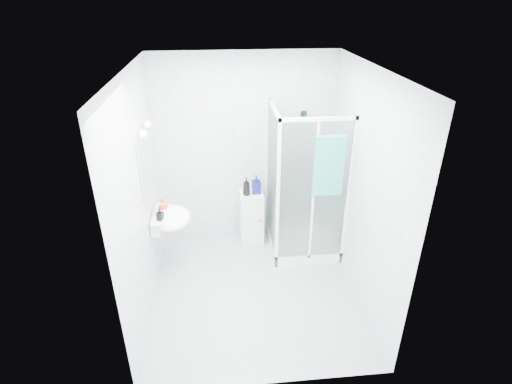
{
  "coord_description": "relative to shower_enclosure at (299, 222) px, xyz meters",
  "views": [
    {
      "loc": [
        -0.36,
        -3.75,
        3.27
      ],
      "look_at": [
        0.05,
        0.35,
        1.15
      ],
      "focal_mm": 28.0,
      "sensor_mm": 36.0,
      "label": 1
    }
  ],
  "objects": [
    {
      "name": "soap_dispenser_black",
      "position": [
        -1.74,
        -0.46,
        0.49
      ],
      "size": [
        0.09,
        0.09,
        0.15
      ],
      "primitive_type": "imported",
      "rotation": [
        0.0,
        0.0,
        -0.4
      ],
      "color": "black",
      "rests_on": "wall_basin"
    },
    {
      "name": "shower_enclosure",
      "position": [
        0.0,
        0.0,
        0.0
      ],
      "size": [
        0.9,
        0.95,
        2.0
      ],
      "color": "white",
      "rests_on": "ground"
    },
    {
      "name": "wall_hooks",
      "position": [
        -0.92,
        0.49,
        1.17
      ],
      "size": [
        0.23,
        0.06,
        0.03
      ],
      "color": "silver",
      "rests_on": "room"
    },
    {
      "name": "storage_cabinet",
      "position": [
        -0.61,
        0.29,
        -0.06
      ],
      "size": [
        0.33,
        0.35,
        0.77
      ],
      "rotation": [
        0.0,
        0.0,
        0.04
      ],
      "color": "white",
      "rests_on": "ground"
    },
    {
      "name": "shampoo_bottle_a",
      "position": [
        -0.68,
        0.25,
        0.45
      ],
      "size": [
        0.1,
        0.1,
        0.25
      ],
      "primitive_type": "imported",
      "rotation": [
        0.0,
        0.0,
        -0.04
      ],
      "color": "black",
      "rests_on": "storage_cabinet"
    },
    {
      "name": "mirror",
      "position": [
        -1.85,
        -0.32,
        1.05
      ],
      "size": [
        0.02,
        0.6,
        0.7
      ],
      "primitive_type": "cube",
      "color": "white",
      "rests_on": "room"
    },
    {
      "name": "room",
      "position": [
        -0.67,
        -0.77,
        0.85
      ],
      "size": [
        2.4,
        2.6,
        2.6
      ],
      "color": "white",
      "rests_on": "ground"
    },
    {
      "name": "hand_towel",
      "position": [
        0.23,
        -0.4,
        1.01
      ],
      "size": [
        0.35,
        0.05,
        0.75
      ],
      "color": "teal",
      "rests_on": "shower_enclosure"
    },
    {
      "name": "soap_dispenser_orange",
      "position": [
        -1.73,
        -0.22,
        0.49
      ],
      "size": [
        0.13,
        0.13,
        0.15
      ],
      "primitive_type": "imported",
      "rotation": [
        0.0,
        0.0,
        0.14
      ],
      "color": "red",
      "rests_on": "wall_basin"
    },
    {
      "name": "vanity_lights",
      "position": [
        -1.8,
        -0.32,
        1.47
      ],
      "size": [
        0.1,
        0.4,
        0.08
      ],
      "color": "silver",
      "rests_on": "room"
    },
    {
      "name": "wall_basin",
      "position": [
        -1.66,
        -0.32,
        0.35
      ],
      "size": [
        0.46,
        0.56,
        0.35
      ],
      "color": "white",
      "rests_on": "ground"
    },
    {
      "name": "shampoo_bottle_b",
      "position": [
        -0.54,
        0.3,
        0.45
      ],
      "size": [
        0.12,
        0.12,
        0.26
      ],
      "primitive_type": "imported",
      "rotation": [
        0.0,
        0.0,
        0.02
      ],
      "color": "#0E1457",
      "rests_on": "storage_cabinet"
    }
  ]
}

